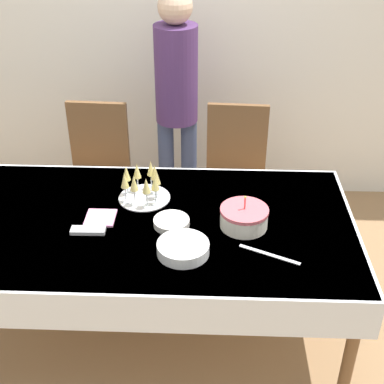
% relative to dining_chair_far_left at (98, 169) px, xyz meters
% --- Properties ---
extents(ground_plane, '(12.00, 12.00, 0.00)m').
position_rel_dining_chair_far_left_xyz_m(ground_plane, '(0.46, -0.88, -0.53)').
color(ground_plane, '#93704C').
extents(wall_back, '(8.00, 0.05, 2.70)m').
position_rel_dining_chair_far_left_xyz_m(wall_back, '(0.46, 0.67, 0.82)').
color(wall_back, silver).
rests_on(wall_back, ground_plane).
extents(dining_table, '(2.08, 1.12, 0.72)m').
position_rel_dining_chair_far_left_xyz_m(dining_table, '(0.46, -0.88, 0.10)').
color(dining_table, white).
rests_on(dining_table, ground_plane).
extents(dining_chair_far_left, '(0.44, 0.44, 0.96)m').
position_rel_dining_chair_far_left_xyz_m(dining_chair_far_left, '(0.00, 0.00, 0.00)').
color(dining_chair_far_left, brown).
rests_on(dining_chair_far_left, ground_plane).
extents(dining_chair_far_right, '(0.44, 0.44, 0.96)m').
position_rel_dining_chair_far_left_xyz_m(dining_chair_far_right, '(0.92, -0.00, 0.00)').
color(dining_chair_far_right, brown).
rests_on(dining_chair_far_right, ground_plane).
extents(birthday_cake, '(0.24, 0.24, 0.18)m').
position_rel_dining_chair_far_left_xyz_m(birthday_cake, '(0.93, -0.90, 0.25)').
color(birthday_cake, silver).
rests_on(birthday_cake, dining_table).
extents(champagne_tray, '(0.28, 0.28, 0.18)m').
position_rel_dining_chair_far_left_xyz_m(champagne_tray, '(0.40, -0.67, 0.30)').
color(champagne_tray, silver).
rests_on(champagne_tray, dining_table).
extents(plate_stack_main, '(0.24, 0.24, 0.06)m').
position_rel_dining_chair_far_left_xyz_m(plate_stack_main, '(0.64, -1.14, 0.22)').
color(plate_stack_main, white).
rests_on(plate_stack_main, dining_table).
extents(plate_stack_dessert, '(0.18, 0.18, 0.03)m').
position_rel_dining_chair_far_left_xyz_m(plate_stack_dessert, '(0.57, -0.91, 0.21)').
color(plate_stack_dessert, silver).
rests_on(plate_stack_dessert, dining_table).
extents(cake_knife, '(0.28, 0.15, 0.00)m').
position_rel_dining_chair_far_left_xyz_m(cake_knife, '(1.04, -1.13, 0.20)').
color(cake_knife, silver).
rests_on(cake_knife, dining_table).
extents(fork_pile, '(0.17, 0.06, 0.02)m').
position_rel_dining_chair_far_left_xyz_m(fork_pile, '(0.16, -0.99, 0.21)').
color(fork_pile, silver).
rests_on(fork_pile, dining_table).
extents(napkin_pile, '(0.15, 0.15, 0.01)m').
position_rel_dining_chair_far_left_xyz_m(napkin_pile, '(0.20, -0.87, 0.20)').
color(napkin_pile, pink).
rests_on(napkin_pile, dining_table).
extents(person_standing, '(0.28, 0.28, 1.65)m').
position_rel_dining_chair_far_left_xyz_m(person_standing, '(0.52, 0.21, 0.47)').
color(person_standing, '#3F4C72').
rests_on(person_standing, ground_plane).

